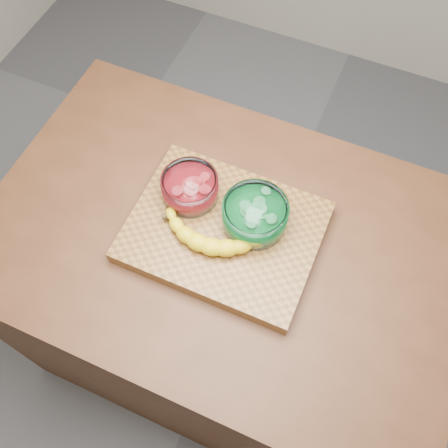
% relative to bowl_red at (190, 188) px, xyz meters
% --- Properties ---
extents(ground, '(3.50, 3.50, 0.00)m').
position_rel_bowl_red_xyz_m(ground, '(0.11, -0.05, -0.97)').
color(ground, '#595A5E').
rests_on(ground, ground).
extents(counter, '(1.20, 0.80, 0.90)m').
position_rel_bowl_red_xyz_m(counter, '(0.11, -0.05, -0.52)').
color(counter, '#492816').
rests_on(counter, ground).
extents(cutting_board, '(0.45, 0.35, 0.04)m').
position_rel_bowl_red_xyz_m(cutting_board, '(0.11, -0.05, -0.05)').
color(cutting_board, brown).
rests_on(cutting_board, counter).
extents(bowl_red, '(0.14, 0.14, 0.06)m').
position_rel_bowl_red_xyz_m(bowl_red, '(0.00, 0.00, 0.00)').
color(bowl_red, white).
rests_on(bowl_red, cutting_board).
extents(bowl_green, '(0.16, 0.16, 0.07)m').
position_rel_bowl_red_xyz_m(bowl_green, '(0.17, -0.01, 0.00)').
color(bowl_green, white).
rests_on(bowl_green, cutting_board).
extents(banana, '(0.29, 0.15, 0.04)m').
position_rel_bowl_red_xyz_m(banana, '(0.10, -0.08, -0.01)').
color(banana, gold).
rests_on(banana, cutting_board).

